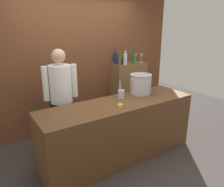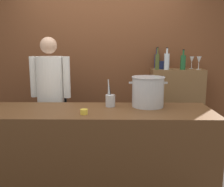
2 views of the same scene
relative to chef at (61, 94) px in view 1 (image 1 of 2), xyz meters
name	(u,v)px [view 1 (image 1 of 2)]	position (x,y,z in m)	size (l,w,h in m)	color
ground_plane	(119,155)	(0.63, -0.66, -0.96)	(8.00, 8.00, 0.00)	#383330
brick_back_panel	(77,52)	(0.63, 0.74, 0.54)	(4.40, 0.10, 3.00)	brown
prep_counter	(119,130)	(0.63, -0.66, -0.51)	(2.41, 0.70, 0.90)	brown
bar_cabinet	(129,90)	(1.75, 0.53, -0.36)	(0.76, 0.32, 1.21)	brown
chef	(61,94)	(0.00, 0.00, 0.00)	(0.53, 0.38, 1.66)	black
stockpot_large	(141,84)	(1.19, -0.49, 0.10)	(0.41, 0.36, 0.32)	#B7BABF
utensil_crock	(121,94)	(0.78, -0.51, 0.01)	(0.10, 0.10, 0.30)	#B7BABF
butter_jar	(120,106)	(0.53, -0.83, -0.04)	(0.07, 0.07, 0.05)	yellow
wine_bottle_green	(134,58)	(1.80, 0.45, 0.36)	(0.08, 0.08, 0.29)	#1E592D
wine_bottle_olive	(120,59)	(1.43, 0.43, 0.37)	(0.06, 0.06, 0.32)	#475123
wine_bottle_cobalt	(115,58)	(1.45, 0.63, 0.36)	(0.07, 0.07, 0.31)	navy
wine_bottle_clear	(125,59)	(1.56, 0.43, 0.37)	(0.08, 0.08, 0.31)	silver
wine_glass_short	(141,56)	(2.03, 0.48, 0.38)	(0.07, 0.07, 0.19)	silver
wine_glass_wide	(136,56)	(1.96, 0.59, 0.38)	(0.07, 0.07, 0.18)	silver
spice_tin_navy	(120,61)	(1.51, 0.52, 0.31)	(0.07, 0.07, 0.12)	navy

